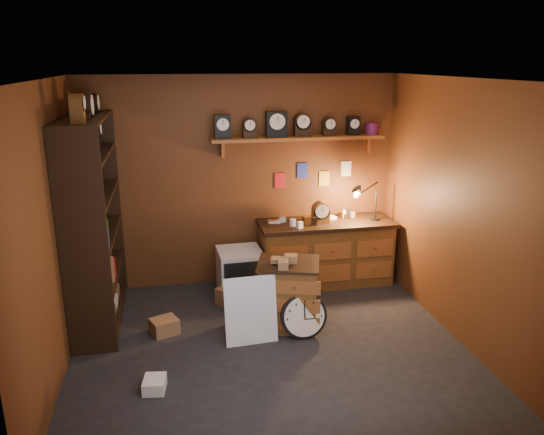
{
  "coord_description": "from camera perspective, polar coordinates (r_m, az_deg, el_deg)",
  "views": [
    {
      "loc": [
        -0.93,
        -4.82,
        2.87
      ],
      "look_at": [
        0.1,
        0.35,
        1.29
      ],
      "focal_mm": 35.0,
      "sensor_mm": 36.0,
      "label": 1
    }
  ],
  "objects": [
    {
      "name": "mini_fridge",
      "position": [
        6.78,
        -3.48,
        -5.8
      ],
      "size": [
        0.56,
        0.58,
        0.56
      ],
      "rotation": [
        0.0,
        0.0,
        0.03
      ],
      "color": "silver",
      "rests_on": "ground"
    },
    {
      "name": "floor_box_a",
      "position": [
        6.0,
        -11.49,
        -11.39
      ],
      "size": [
        0.34,
        0.32,
        0.17
      ],
      "primitive_type": "cube",
      "rotation": [
        0.0,
        0.0,
        0.38
      ],
      "color": "olive",
      "rests_on": "ground"
    },
    {
      "name": "white_panel",
      "position": [
        5.78,
        -2.25,
        -13.14
      ],
      "size": [
        0.56,
        0.19,
        0.73
      ],
      "primitive_type": "cube",
      "rotation": [
        -0.17,
        0.0,
        0.06
      ],
      "color": "silver",
      "rests_on": "ground"
    },
    {
      "name": "low_cabinet",
      "position": [
        5.91,
        1.77,
        -7.95
      ],
      "size": [
        0.79,
        0.72,
        0.84
      ],
      "rotation": [
        0.0,
        0.0,
        -0.29
      ],
      "color": "brown",
      "rests_on": "ground"
    },
    {
      "name": "floor",
      "position": [
        5.69,
        -0.35,
        -13.63
      ],
      "size": [
        4.0,
        4.0,
        0.0
      ],
      "primitive_type": "plane",
      "color": "black",
      "rests_on": "ground"
    },
    {
      "name": "floor_box_b",
      "position": [
        5.12,
        -12.52,
        -17.12
      ],
      "size": [
        0.22,
        0.26,
        0.12
      ],
      "primitive_type": "cube",
      "rotation": [
        0.0,
        0.0,
        -0.14
      ],
      "color": "white",
      "rests_on": "ground"
    },
    {
      "name": "workbench",
      "position": [
        7.02,
        5.78,
        -3.38
      ],
      "size": [
        1.76,
        0.66,
        1.36
      ],
      "color": "brown",
      "rests_on": "ground"
    },
    {
      "name": "shelving_unit",
      "position": [
        6.08,
        -19.02,
        0.32
      ],
      "size": [
        0.47,
        1.6,
        2.58
      ],
      "color": "black",
      "rests_on": "ground"
    },
    {
      "name": "floor_box_c",
      "position": [
        6.57,
        -4.62,
        -8.33
      ],
      "size": [
        0.35,
        0.35,
        0.2
      ],
      "primitive_type": "cube",
      "rotation": [
        0.0,
        0.0,
        0.68
      ],
      "color": "olive",
      "rests_on": "ground"
    },
    {
      "name": "room_shell",
      "position": [
        5.16,
        -0.12,
        3.79
      ],
      "size": [
        4.02,
        3.62,
        2.71
      ],
      "color": "#5A3015",
      "rests_on": "ground"
    },
    {
      "name": "big_round_clock",
      "position": [
        5.75,
        3.43,
        -10.52
      ],
      "size": [
        0.5,
        0.16,
        0.5
      ],
      "color": "black",
      "rests_on": "ground"
    }
  ]
}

